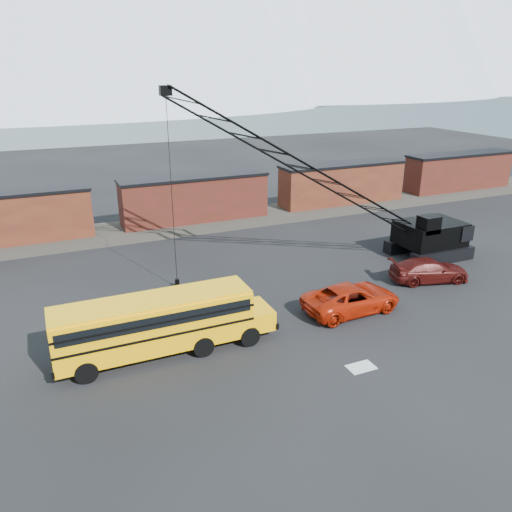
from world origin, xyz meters
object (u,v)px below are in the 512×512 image
Objects in this scene: red_pickup at (351,298)px; crawler_crane at (313,174)px; school_bus at (161,322)px; maroon_suv at (429,270)px.

red_pickup is 0.27× the size of crawler_crane.
school_bus reaches higher than red_pickup.
crawler_crane is at bearing 67.88° from maroon_suv.
school_bus is 11.78m from red_pickup.
school_bus is 2.11× the size of maroon_suv.
crawler_crane is (12.68, 6.88, 5.41)m from school_bus.
school_bus reaches higher than maroon_suv.
maroon_suv is at bearing -79.42° from red_pickup.
red_pickup is at bearing 117.74° from maroon_suv.
red_pickup is 7.83m from maroon_suv.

